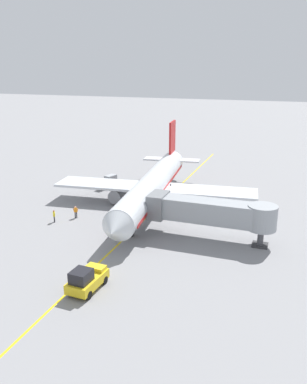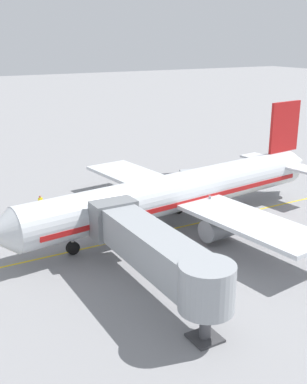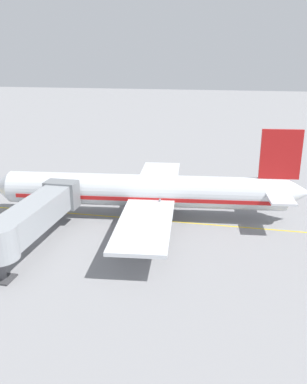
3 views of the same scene
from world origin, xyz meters
TOP-DOWN VIEW (x-y plane):
  - ground_plane at (0.00, 0.00)m, footprint 400.00×400.00m
  - gate_lead_in_line at (0.00, 0.00)m, footprint 0.24×80.00m
  - parked_airliner at (0.80, -0.40)m, footprint 30.40×37.34m
  - jet_bridge at (-9.60, 8.38)m, footprint 15.19×3.50m
  - pushback_tractor at (-1.46, 23.76)m, footprint 2.43×4.51m
  - baggage_tug_lead at (8.24, -5.51)m, footprint 2.20×2.77m
  - baggage_cart_front at (11.44, -5.74)m, footprint 1.87×2.98m
  - baggage_cart_second_in_train at (11.81, -8.85)m, footprint 1.87×2.98m
  - ground_crew_wing_walker at (9.03, 7.85)m, footprint 0.70×0.37m
  - ground_crew_loader at (10.94, 10.18)m, footprint 0.44×0.67m

SIDE VIEW (x-z plane):
  - ground_plane at x=0.00m, z-range 0.00..0.00m
  - gate_lead_in_line at x=0.00m, z-range 0.00..0.01m
  - baggage_tug_lead at x=8.24m, z-range -0.10..1.52m
  - baggage_cart_front at x=11.44m, z-range 0.16..1.74m
  - baggage_cart_second_in_train at x=11.81m, z-range 0.16..1.74m
  - ground_crew_wing_walker at x=9.03m, z-range 0.11..1.80m
  - ground_crew_loader at x=10.94m, z-range 0.11..1.80m
  - pushback_tractor at x=-1.46m, z-range -0.10..2.30m
  - parked_airliner at x=0.80m, z-range -2.13..8.50m
  - jet_bridge at x=-9.60m, z-range 0.97..5.95m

